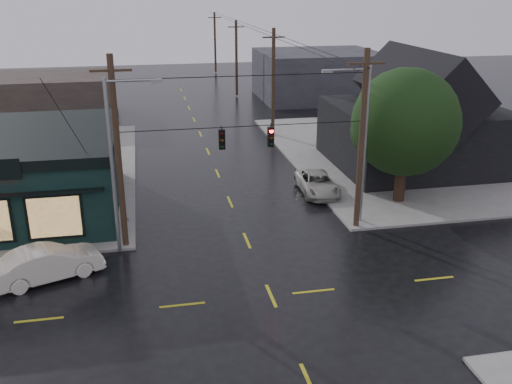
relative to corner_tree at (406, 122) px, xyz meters
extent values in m
plane|color=black|center=(-10.65, -9.82, -5.25)|extent=(160.00, 160.00, 0.00)
cube|color=slate|center=(9.35, 10.18, -5.18)|extent=(28.00, 28.00, 0.15)
cube|color=black|center=(4.35, 7.18, -2.85)|extent=(12.00, 11.00, 4.50)
cylinder|color=black|center=(0.00, 0.00, -3.29)|extent=(0.70, 0.70, 3.62)
sphere|color=black|center=(0.00, 0.00, 0.02)|extent=(6.67, 6.67, 6.67)
cylinder|color=black|center=(-10.65, -3.32, 1.05)|extent=(13.00, 0.04, 0.04)
cube|color=#2E2421|center=(-24.65, 30.18, -3.05)|extent=(12.00, 10.00, 4.40)
cube|color=#2C2B31|center=(5.35, 35.18, -2.45)|extent=(14.00, 12.00, 5.60)
imported|color=silver|center=(-20.67, -6.17, -4.43)|extent=(5.30, 3.49, 1.65)
imported|color=#A8A59B|center=(-4.65, 2.67, -4.57)|extent=(2.46, 5.01, 1.37)
camera|label=1|loc=(-15.76, -31.81, 8.04)|focal=40.00mm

